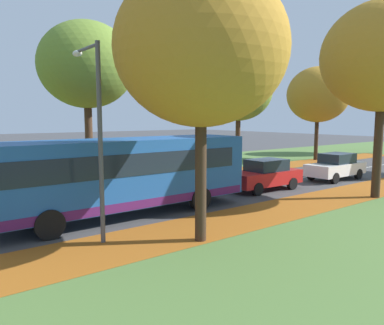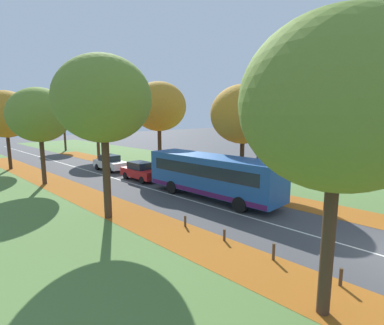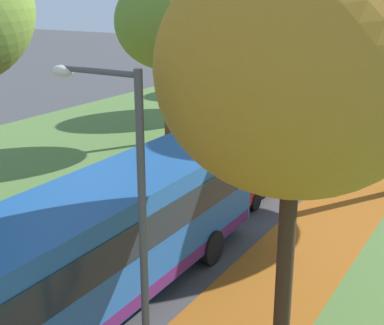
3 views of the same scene
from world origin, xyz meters
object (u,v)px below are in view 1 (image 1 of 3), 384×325
Objects in this scene: tree_left_distant at (382,85)px; bus at (123,172)px; tree_left_near at (87,65)px; tree_right_near at (201,49)px; streetlamp_right at (95,120)px; car_white_following at (336,166)px; tree_left_mid at (239,90)px; bollard_sixth at (22,195)px; tree_left_far at (318,95)px; tree_right_mid at (383,57)px; car_red_lead at (265,175)px.

tree_left_distant reaches higher than bus.
tree_left_near is 11.46m from tree_right_near.
car_white_following is (-1.96, 16.26, -2.92)m from streetlamp_right.
tree_left_distant reaches higher than tree_left_mid.
car_white_following is (5.29, 16.81, 0.52)m from bollard_sixth.
tree_left_near reaches higher than tree_right_near.
car_white_following is at bearing -49.36° from tree_left_far.
tree_left_mid reaches higher than bollard_sixth.
tree_left_mid is 0.88× the size of tree_right_mid.
tree_right_near is 0.78× the size of bus.
tree_left_far is at bearing 89.10° from tree_left_near.
tree_left_near reaches higher than tree_left_far.
tree_left_far is 16.53m from car_red_lead.
tree_left_near is 0.86× the size of bus.
bollard_sixth is at bearing -114.30° from car_red_lead.
tree_right_near is 1.93× the size of car_white_following.
bus reaches higher than bollard_sixth.
tree_left_mid is 0.76× the size of bus.
streetlamp_right is at bearing -58.61° from tree_left_mid.
tree_left_far is (-0.07, 9.79, 0.04)m from tree_left_mid.
bus is at bearing 26.72° from bollard_sixth.
tree_left_distant is 1.61× the size of streetlamp_right.
tree_left_mid is 15.01m from bus.
bus is (6.66, -33.55, -5.45)m from tree_left_distant.
car_white_following is at bearing 12.13° from tree_left_mid.
tree_right_mid is 13.56m from streetlamp_right.
streetlamp_right reaches higher than car_red_lead.
bollard_sixth is 8.04m from streetlamp_right.
streetlamp_right is 3.59m from bus.
tree_right_near is (11.05, -22.04, 0.02)m from tree_left_far.
bus is at bearing -61.94° from tree_left_mid.
tree_left_near is 1.11× the size of tree_right_near.
tree_left_near is at bearing 167.71° from bus.
tree_left_distant is 36.78m from bollard_sixth.
bollard_sixth is (-9.35, -13.65, -6.27)m from tree_right_mid.
tree_left_near reaches higher than bus.
tree_right_mid is (11.11, -1.65, 0.81)m from tree_left_mid.
car_red_lead is 1.01× the size of car_white_following.
bus reaches higher than car_red_lead.
bollard_sixth is at bearing -87.44° from tree_left_distant.
bollard_sixth is (-9.23, -3.05, -5.51)m from tree_right_near.
tree_right_mid is at bearing 80.85° from streetlamp_right.
tree_left_near is 31.99m from tree_left_distant.
tree_right_near reaches higher than bollard_sixth.
tree_left_near is at bearing -90.90° from tree_left_far.
streetlamp_right is (9.00, -14.74, -2.01)m from tree_left_mid.
bus is (6.87, -22.55, -4.09)m from tree_left_far.
streetlamp_right is 1.42× the size of car_white_following.
tree_right_near is at bearing 51.56° from streetlamp_right.
car_white_following is (-3.94, 13.76, -5.00)m from tree_right_near.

